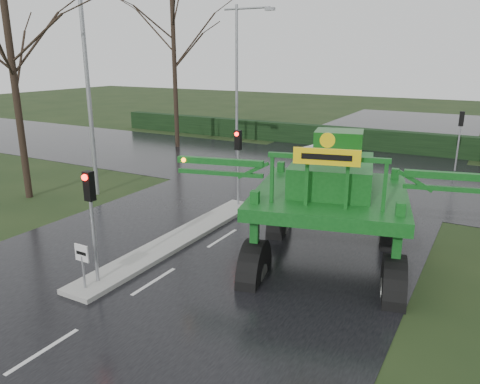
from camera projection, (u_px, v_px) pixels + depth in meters
The scene contains 15 objects.
ground at pixel (154, 282), 14.23m from camera, with size 140.00×140.00×0.00m, color black.
road_main at pixel (287, 198), 22.59m from camera, with size 14.00×80.00×0.02m, color black.
road_cross at pixel (328, 172), 27.61m from camera, with size 80.00×12.00×0.02m, color black.
median_island at pixel (178, 239), 17.32m from camera, with size 1.20×10.00×0.16m, color gray.
hedge_row at pixel (365, 139), 34.10m from camera, with size 44.00×0.90×1.50m, color black.
keep_left_sign at pixel (82, 259), 13.29m from camera, with size 0.50×0.07×1.35m.
traffic_signal_near at pixel (91, 203), 13.27m from camera, with size 0.26×0.33×3.52m.
traffic_signal_mid at pixel (238, 152), 20.38m from camera, with size 0.26×0.33×3.52m.
traffic_signal_far at pixel (460, 127), 27.18m from camera, with size 0.26×0.33×3.52m.
street_light_left_near at pixel (91, 70), 21.41m from camera, with size 3.85×0.30×10.00m.
street_light_left_far at pixel (240, 65), 33.13m from camera, with size 3.85×0.30×10.00m.
tree_left_near at pixel (13, 73), 21.10m from camera, with size 6.30×6.30×10.85m.
tree_left_far at pixel (174, 48), 33.15m from camera, with size 7.70×7.70×13.26m.
crop_sprayer at pixel (257, 190), 14.12m from camera, with size 10.09×7.37×5.77m.
white_sedan at pixel (330, 169), 28.37m from camera, with size 1.53×4.39×1.45m, color silver.
Camera 1 is at (8.59, -9.95, 6.63)m, focal length 35.00 mm.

